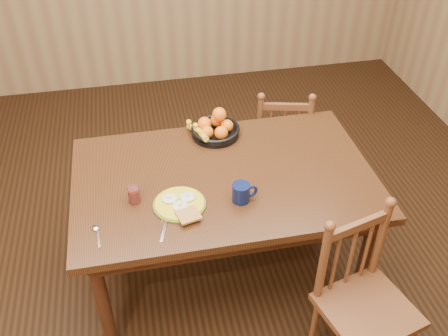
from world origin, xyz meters
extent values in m
cube|color=black|center=(0.00, 0.00, 0.00)|extent=(4.50, 5.00, 0.01)
cube|color=black|center=(0.00, 0.00, 0.73)|extent=(1.60, 1.00, 0.04)
cube|color=black|center=(0.00, 0.42, 0.65)|extent=(1.40, 0.04, 0.10)
cube|color=black|center=(0.00, -0.42, 0.65)|extent=(1.40, 0.04, 0.10)
cube|color=black|center=(0.72, 0.00, 0.65)|extent=(0.04, 0.84, 0.10)
cube|color=black|center=(-0.72, 0.00, 0.65)|extent=(0.04, 0.84, 0.10)
cylinder|color=black|center=(-0.70, -0.40, 0.35)|extent=(0.07, 0.07, 0.70)
cylinder|color=black|center=(0.70, -0.40, 0.35)|extent=(0.07, 0.07, 0.70)
cylinder|color=black|center=(-0.70, 0.40, 0.35)|extent=(0.07, 0.07, 0.70)
cylinder|color=black|center=(0.70, 0.40, 0.35)|extent=(0.07, 0.07, 0.70)
cube|color=#512A18|center=(0.55, 0.71, 0.40)|extent=(0.46, 0.45, 0.04)
cylinder|color=#512A18|center=(0.74, 0.82, 0.19)|extent=(0.03, 0.03, 0.38)
cylinder|color=#512A18|center=(0.43, 0.89, 0.19)|extent=(0.03, 0.03, 0.38)
cylinder|color=#512A18|center=(0.67, 0.53, 0.19)|extent=(0.03, 0.03, 0.38)
cylinder|color=#512A18|center=(0.36, 0.60, 0.19)|extent=(0.03, 0.03, 0.38)
cylinder|color=#512A18|center=(0.67, 0.51, 0.63)|extent=(0.04, 0.04, 0.46)
cylinder|color=#512A18|center=(0.36, 0.58, 0.63)|extent=(0.04, 0.04, 0.46)
cylinder|color=#512A18|center=(0.51, 0.55, 0.58)|extent=(0.02, 0.02, 0.35)
cube|color=#512A18|center=(0.51, 0.55, 0.79)|extent=(0.32, 0.10, 0.04)
cube|color=#512A18|center=(0.55, -0.74, 0.42)|extent=(0.50, 0.49, 0.04)
cylinder|color=#512A18|center=(0.35, -0.63, 0.20)|extent=(0.03, 0.03, 0.40)
cylinder|color=#512A18|center=(0.67, -0.55, 0.20)|extent=(0.03, 0.03, 0.40)
cylinder|color=#512A18|center=(0.34, -0.62, 0.66)|extent=(0.04, 0.04, 0.49)
cylinder|color=#512A18|center=(0.67, -0.53, 0.66)|extent=(0.04, 0.04, 0.49)
cylinder|color=#512A18|center=(0.50, -0.57, 0.62)|extent=(0.02, 0.02, 0.37)
cube|color=#512A18|center=(0.50, -0.57, 0.83)|extent=(0.33, 0.11, 0.05)
cylinder|color=#59601E|center=(-0.26, -0.19, 0.76)|extent=(0.26, 0.26, 0.01)
cylinder|color=gold|center=(-0.26, -0.19, 0.76)|extent=(0.24, 0.24, 0.01)
ellipsoid|color=silver|center=(-0.31, -0.15, 0.77)|extent=(0.08, 0.08, 0.01)
cube|color=#F2E08C|center=(-0.31, -0.15, 0.79)|extent=(0.02, 0.02, 0.01)
ellipsoid|color=silver|center=(-0.22, -0.16, 0.77)|extent=(0.08, 0.08, 0.01)
cube|color=#F2E08C|center=(-0.22, -0.16, 0.79)|extent=(0.02, 0.02, 0.01)
ellipsoid|color=silver|center=(-0.26, -0.22, 0.77)|extent=(0.08, 0.08, 0.01)
cube|color=#F2E08C|center=(-0.26, -0.22, 0.79)|extent=(0.02, 0.02, 0.01)
cube|color=brown|center=(-0.23, -0.29, 0.78)|extent=(0.13, 0.12, 0.01)
cube|color=silver|center=(-0.36, -0.35, 0.75)|extent=(0.05, 0.14, 0.00)
cube|color=silver|center=(-0.35, -0.27, 0.75)|extent=(0.04, 0.05, 0.00)
cube|color=silver|center=(-0.66, -0.34, 0.75)|extent=(0.02, 0.12, 0.00)
ellipsoid|color=silver|center=(-0.68, -0.26, 0.76)|extent=(0.03, 0.04, 0.01)
cylinder|color=#0A133A|center=(0.04, -0.21, 0.80)|extent=(0.09, 0.09, 0.10)
torus|color=#0A133A|center=(0.10, -0.21, 0.80)|extent=(0.07, 0.03, 0.07)
cylinder|color=black|center=(0.04, -0.21, 0.85)|extent=(0.08, 0.08, 0.00)
cylinder|color=silver|center=(-0.48, -0.11, 0.80)|extent=(0.06, 0.06, 0.09)
cylinder|color=maroon|center=(-0.48, -0.11, 0.79)|extent=(0.05, 0.05, 0.07)
cylinder|color=black|center=(0.03, 0.38, 0.76)|extent=(0.28, 0.28, 0.02)
torus|color=black|center=(0.03, 0.38, 0.80)|extent=(0.29, 0.29, 0.02)
cylinder|color=black|center=(0.03, 0.38, 0.75)|extent=(0.10, 0.10, 0.01)
sphere|color=orange|center=(0.10, 0.38, 0.81)|extent=(0.07, 0.07, 0.07)
sphere|color=orange|center=(0.05, 0.45, 0.81)|extent=(0.08, 0.08, 0.08)
sphere|color=orange|center=(-0.03, 0.42, 0.81)|extent=(0.08, 0.08, 0.08)
sphere|color=orange|center=(-0.03, 0.34, 0.81)|extent=(0.07, 0.07, 0.07)
sphere|color=orange|center=(0.05, 0.31, 0.81)|extent=(0.08, 0.08, 0.08)
sphere|color=orange|center=(0.06, 0.41, 0.87)|extent=(0.08, 0.08, 0.08)
cylinder|color=yellow|center=(-0.06, 0.34, 0.80)|extent=(0.10, 0.17, 0.07)
cylinder|color=yellow|center=(-0.08, 0.39, 0.80)|extent=(0.14, 0.15, 0.07)
camera|label=1|loc=(-0.41, -2.02, 2.44)|focal=40.00mm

